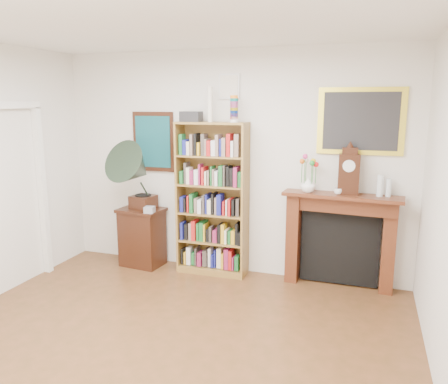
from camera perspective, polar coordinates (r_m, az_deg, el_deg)
name	(u,v)px	position (r m, az deg, el deg)	size (l,w,h in m)	color
room	(125,208)	(3.26, -12.75, -2.11)	(4.51, 5.01, 2.81)	#4B3316
door_casing	(12,182)	(5.56, -25.94, 1.16)	(0.08, 1.02, 2.17)	white
teal_poster	(153,142)	(5.87, -9.21, 6.50)	(0.58, 0.04, 0.78)	black
small_picture	(229,86)	(5.44, 0.69, 13.64)	(0.26, 0.04, 0.30)	white
gilt_painting	(361,121)	(5.19, 17.42, 8.80)	(0.95, 0.04, 0.75)	gold
bookshelf	(212,191)	(5.45, -1.57, 0.18)	(0.89, 0.32, 2.22)	brown
side_cabinet	(142,237)	(5.98, -10.63, -5.79)	(0.57, 0.42, 0.78)	black
fireplace	(340,232)	(5.32, 14.95, -5.08)	(1.36, 0.41, 1.13)	#441B0F
gramophone	(136,171)	(5.66, -11.42, 2.68)	(0.68, 0.79, 0.92)	black
cd_stack	(150,210)	(5.63, -9.70, -2.29)	(0.12, 0.12, 0.08)	#B1B2BE
mantel_clock	(349,172)	(5.11, 15.98, 2.52)	(0.24, 0.15, 0.53)	black
flower_vase	(308,185)	(5.16, 10.94, 0.92)	(0.17, 0.17, 0.17)	white
teacup	(338,191)	(5.12, 14.70, 0.08)	(0.09, 0.09, 0.07)	silver
bottle_left	(380,186)	(5.14, 19.72, 0.77)	(0.07, 0.07, 0.24)	silver
bottle_right	(389,188)	(5.17, 20.71, 0.54)	(0.06, 0.06, 0.20)	silver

